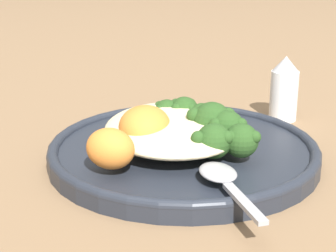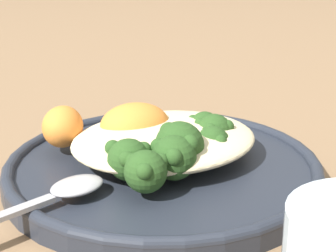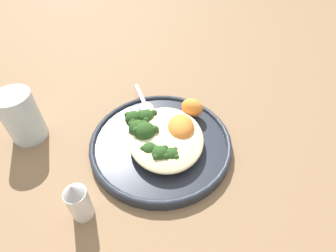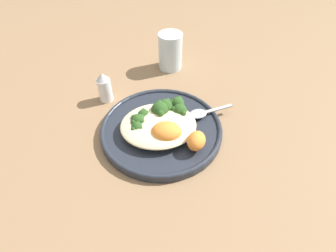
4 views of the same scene
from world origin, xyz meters
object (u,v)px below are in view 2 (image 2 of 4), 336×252
broccoli_stalk_2 (164,154)px  sweet_potato_chunk_1 (135,125)px  broccoli_stalk_3 (177,146)px  sweet_potato_chunk_0 (63,126)px  broccoli_stalk_5 (197,135)px  broccoli_stalk_6 (190,131)px  plate (161,169)px  broccoli_stalk_1 (143,164)px  spoon (67,190)px  broccoli_stalk_0 (130,158)px  quinoa_mound (164,140)px  broccoli_stalk_4 (181,143)px

broccoli_stalk_2 → sweet_potato_chunk_1: (-0.01, -0.07, 0.00)m
broccoli_stalk_3 → sweet_potato_chunk_0: size_ratio=2.16×
broccoli_stalk_5 → broccoli_stalk_6: bearing=103.2°
plate → broccoli_stalk_3: size_ratio=2.77×
broccoli_stalk_3 → sweet_potato_chunk_0: broccoli_stalk_3 is taller
broccoli_stalk_1 → broccoli_stalk_6: size_ratio=1.18×
broccoli_stalk_3 → broccoli_stalk_6: 0.06m
broccoli_stalk_3 → sweet_potato_chunk_0: bearing=-161.3°
spoon → broccoli_stalk_6: bearing=-176.8°
sweet_potato_chunk_0 → plate: bearing=132.9°
broccoli_stalk_0 → broccoli_stalk_6: bearing=148.7°
sweet_potato_chunk_0 → broccoli_stalk_5: bearing=146.8°
quinoa_mound → broccoli_stalk_3: bearing=79.6°
broccoli_stalk_0 → broccoli_stalk_4: 0.06m
broccoli_stalk_0 → spoon: bearing=-48.1°
broccoli_stalk_1 → broccoli_stalk_5: (-0.07, -0.04, 0.00)m
broccoli_stalk_2 → broccoli_stalk_6: 0.07m
quinoa_mound → sweet_potato_chunk_1: bearing=-63.9°
plate → broccoli_stalk_0: size_ratio=3.59×
sweet_potato_chunk_0 → sweet_potato_chunk_1: 0.07m
broccoli_stalk_2 → broccoli_stalk_5: 0.06m
broccoli_stalk_1 → spoon: size_ratio=1.02×
broccoli_stalk_5 → broccoli_stalk_4: bearing=-142.8°
broccoli_stalk_2 → sweet_potato_chunk_0: (0.06, -0.10, 0.00)m
broccoli_stalk_1 → sweet_potato_chunk_1: size_ratio=1.82×
quinoa_mound → sweet_potato_chunk_1: size_ratio=2.60×
quinoa_mound → broccoli_stalk_3: 0.04m
broccoli_stalk_5 → broccoli_stalk_6: (-0.00, -0.02, -0.00)m
broccoli_stalk_1 → sweet_potato_chunk_1: 0.08m
broccoli_stalk_1 → broccoli_stalk_2: size_ratio=1.10×
broccoli_stalk_3 → spoon: 0.10m
broccoli_stalk_4 → sweet_potato_chunk_1: 0.05m
sweet_potato_chunk_0 → broccoli_stalk_3: bearing=125.6°
plate → broccoli_stalk_5: broccoli_stalk_5 is taller
broccoli_stalk_1 → broccoli_stalk_6: broccoli_stalk_1 is taller
sweet_potato_chunk_1 → spoon: 0.12m
broccoli_stalk_1 → broccoli_stalk_4: broccoli_stalk_1 is taller
broccoli_stalk_3 → sweet_potato_chunk_0: 0.12m
plate → quinoa_mound: quinoa_mound is taller
broccoli_stalk_0 → broccoli_stalk_6: size_ratio=0.78×
broccoli_stalk_6 → spoon: bearing=-156.6°
broccoli_stalk_1 → sweet_potato_chunk_1: sweet_potato_chunk_1 is taller
broccoli_stalk_2 → sweet_potato_chunk_0: sweet_potato_chunk_0 is taller
sweet_potato_chunk_0 → spoon: 0.11m
quinoa_mound → broccoli_stalk_0: size_ratio=2.17×
broccoli_stalk_1 → broccoli_stalk_3: bearing=124.4°
plate → broccoli_stalk_0: bearing=26.7°
plate → broccoli_stalk_0: broccoli_stalk_0 is taller
broccoli_stalk_5 → broccoli_stalk_3: bearing=-121.8°
broccoli_stalk_1 → broccoli_stalk_6: bearing=145.9°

